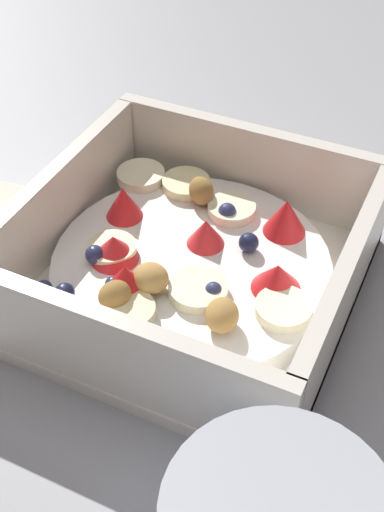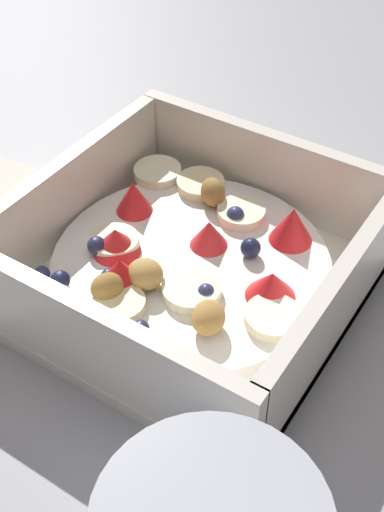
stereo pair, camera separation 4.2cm
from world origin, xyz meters
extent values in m
plane|color=#9E9EA3|center=(0.00, 0.00, 0.00)|extent=(2.40, 2.40, 0.00)
cube|color=white|center=(0.02, 0.00, 0.01)|extent=(0.20, 0.20, 0.01)
cube|color=white|center=(0.02, -0.10, 0.03)|extent=(0.20, 0.01, 0.07)
cube|color=white|center=(0.02, 0.09, 0.03)|extent=(0.20, 0.01, 0.07)
cube|color=white|center=(-0.08, 0.00, 0.03)|extent=(0.01, 0.18, 0.07)
cube|color=white|center=(0.11, 0.00, 0.03)|extent=(0.01, 0.18, 0.07)
cylinder|color=white|center=(0.02, 0.00, 0.02)|extent=(0.18, 0.18, 0.02)
cylinder|color=#F4EAB7|center=(0.06, 0.02, 0.03)|extent=(0.03, 0.03, 0.01)
cylinder|color=beige|center=(0.05, -0.07, 0.03)|extent=(0.05, 0.05, 0.01)
cylinder|color=#F7EFC6|center=(0.01, -0.05, 0.03)|extent=(0.04, 0.04, 0.01)
cylinder|color=#F7EFC6|center=(-0.05, 0.02, 0.03)|extent=(0.04, 0.04, 0.01)
cylinder|color=beige|center=(0.03, 0.06, 0.03)|extent=(0.04, 0.04, 0.01)
cylinder|color=#F7EFC6|center=(0.09, -0.06, 0.03)|extent=(0.05, 0.05, 0.01)
cylinder|color=#F7EFC6|center=(0.00, 0.02, 0.03)|extent=(0.04, 0.04, 0.01)
cone|color=red|center=(-0.03, -0.05, 0.04)|extent=(0.04, 0.04, 0.03)
cone|color=red|center=(0.04, 0.04, 0.04)|extent=(0.04, 0.04, 0.02)
cone|color=red|center=(0.06, 0.02, 0.04)|extent=(0.03, 0.03, 0.02)
cone|color=red|center=(-0.04, 0.00, 0.04)|extent=(0.03, 0.03, 0.02)
cone|color=red|center=(0.01, -0.02, 0.04)|extent=(0.03, 0.03, 0.02)
cone|color=red|center=(0.08, -0.02, 0.04)|extent=(0.03, 0.03, 0.02)
sphere|color=#191E3D|center=(0.07, 0.06, 0.03)|extent=(0.01, 0.01, 0.01)
sphere|color=navy|center=(-0.01, 0.02, 0.03)|extent=(0.01, 0.01, 0.01)
sphere|color=#23284C|center=(0.05, 0.04, 0.03)|extent=(0.01, 0.01, 0.01)
sphere|color=#191E3D|center=(-0.01, -0.02, 0.03)|extent=(0.01, 0.01, 0.01)
sphere|color=#23284C|center=(0.01, 0.07, 0.03)|extent=(0.01, 0.01, 0.01)
sphere|color=#23284C|center=(0.07, 0.03, 0.03)|extent=(0.01, 0.01, 0.01)
sphere|color=navy|center=(0.01, -0.05, 0.03)|extent=(0.01, 0.01, 0.01)
sphere|color=navy|center=(0.08, 0.06, 0.03)|extent=(0.01, 0.01, 0.01)
ellipsoid|color=olive|center=(0.04, 0.05, 0.04)|extent=(0.02, 0.03, 0.02)
ellipsoid|color=#AD7F42|center=(-0.02, 0.04, 0.04)|extent=(0.03, 0.03, 0.02)
ellipsoid|color=olive|center=(0.03, -0.06, 0.04)|extent=(0.03, 0.03, 0.02)
ellipsoid|color=tan|center=(0.03, 0.03, 0.04)|extent=(0.02, 0.02, 0.02)
cylinder|color=#B7BCC6|center=(-0.10, 0.16, 0.07)|extent=(0.09, 0.09, 0.00)
camera|label=1|loc=(-0.12, 0.28, 0.32)|focal=47.62mm
camera|label=2|loc=(-0.15, 0.26, 0.32)|focal=47.62mm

